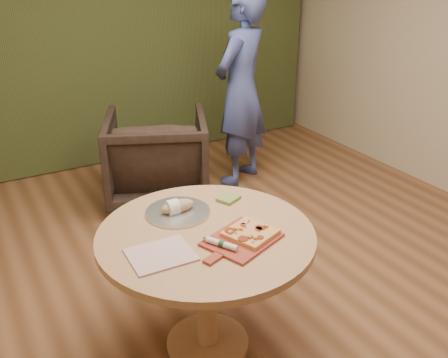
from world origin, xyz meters
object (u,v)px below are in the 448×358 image
bread_roll (176,207)px  armchair (157,154)px  cutlery_roll (222,244)px  pizza_paddle (241,240)px  pedestal_table (206,255)px  flatbread_pizza (250,233)px  person_standing (241,89)px  serving_tray (178,212)px

bread_roll → armchair: (0.53, 1.61, -0.35)m
cutlery_roll → bread_roll: size_ratio=0.95×
pizza_paddle → cutlery_roll: cutlery_roll is taller
pedestal_table → cutlery_roll: size_ratio=6.16×
armchair → pedestal_table: bearing=98.9°
bread_roll → armchair: armchair is taller
cutlery_roll → armchair: (0.49, 2.04, -0.34)m
pedestal_table → flatbread_pizza: (0.17, -0.16, 0.17)m
flatbread_pizza → bread_roll: bearing=118.1°
pizza_paddle → person_standing: 2.39m
serving_tray → bread_roll: 0.04m
pizza_paddle → bread_roll: bread_roll is taller
flatbread_pizza → serving_tray: 0.46m
pizza_paddle → serving_tray: size_ratio=1.33×
person_standing → bread_roll: bearing=20.5°
pizza_paddle → armchair: armchair is taller
pedestal_table → cutlery_roll: (-0.01, -0.18, 0.17)m
bread_roll → person_standing: bearing=49.2°
flatbread_pizza → bread_roll: bread_roll is taller
pedestal_table → pizza_paddle: bearing=-57.9°
pizza_paddle → flatbread_pizza: bearing=-10.6°
cutlery_roll → armchair: bearing=46.9°
pedestal_table → flatbread_pizza: size_ratio=3.98×
pizza_paddle → serving_tray: (-0.15, 0.42, -0.00)m
pedestal_table → serving_tray: 0.30m
pedestal_table → cutlery_roll: cutlery_roll is taller
pedestal_table → pizza_paddle: (0.11, -0.17, 0.15)m
flatbread_pizza → person_standing: size_ratio=0.16×
pizza_paddle → bread_roll: (-0.16, 0.42, 0.04)m
bread_roll → armchair: 1.73m
person_standing → flatbread_pizza: bearing=31.1°
cutlery_roll → armchair: 2.13m
flatbread_pizza → pizza_paddle: bearing=-169.6°
flatbread_pizza → person_standing: bearing=59.9°
bread_roll → person_standing: (1.40, 1.62, 0.11)m
pedestal_table → flatbread_pizza: flatbread_pizza is taller
pizza_paddle → person_standing: person_standing is taller
armchair → person_standing: size_ratio=0.49×
person_standing → armchair: bearing=-28.0°
serving_tray → person_standing: person_standing is taller
pedestal_table → armchair: (0.48, 1.86, -0.17)m
pizza_paddle → bread_roll: 0.45m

